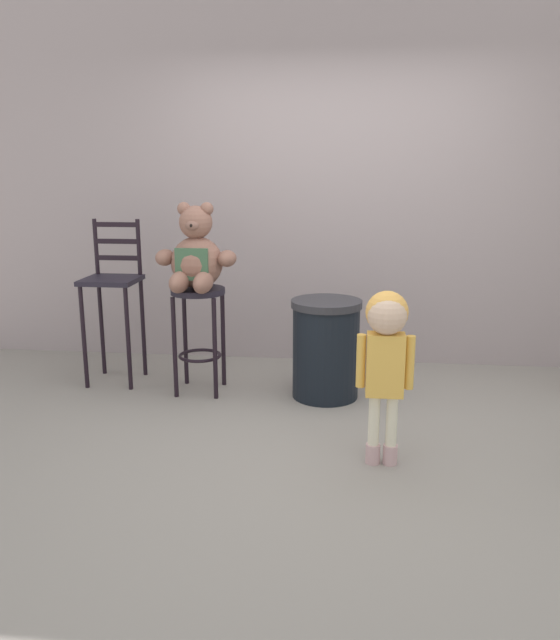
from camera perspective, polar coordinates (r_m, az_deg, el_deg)
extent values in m
plane|color=gray|center=(3.78, 3.80, -11.15)|extent=(24.00, 24.00, 0.00)
cube|color=#A39495|center=(5.26, 5.07, 15.32)|extent=(7.21, 0.30, 3.49)
cylinder|color=black|center=(4.45, -7.54, 2.66)|extent=(0.39, 0.39, 0.04)
cylinder|color=black|center=(4.44, -9.64, -2.53)|extent=(0.03, 0.03, 0.73)
cylinder|color=black|center=(4.37, -5.99, -2.67)|extent=(0.03, 0.03, 0.73)
cylinder|color=black|center=(4.71, -8.69, -1.57)|extent=(0.03, 0.03, 0.73)
cylinder|color=black|center=(4.64, -5.24, -1.68)|extent=(0.03, 0.03, 0.73)
torus|color=black|center=(4.56, -7.35, -3.25)|extent=(0.31, 0.31, 0.02)
sphere|color=#8D6051|center=(4.42, -7.62, 5.24)|extent=(0.36, 0.36, 0.36)
cube|color=#3C6042|center=(4.27, -8.10, 5.07)|extent=(0.23, 0.03, 0.22)
sphere|color=#8D6051|center=(4.38, -7.74, 8.87)|extent=(0.23, 0.23, 0.23)
ellipsoid|color=#815A4D|center=(4.29, -8.05, 8.57)|extent=(0.10, 0.07, 0.07)
sphere|color=black|center=(4.26, -8.14, 8.57)|extent=(0.03, 0.03, 0.03)
sphere|color=#8D6051|center=(4.40, -8.81, 10.06)|extent=(0.09, 0.09, 0.09)
sphere|color=#8D6051|center=(4.36, -6.73, 10.09)|extent=(0.09, 0.09, 0.09)
ellipsoid|color=#8D6051|center=(4.44, -10.50, 5.66)|extent=(0.13, 0.20, 0.11)
ellipsoid|color=#8D6051|center=(4.34, -4.88, 5.65)|extent=(0.13, 0.20, 0.11)
ellipsoid|color=#8D6051|center=(4.29, -9.19, 3.46)|extent=(0.12, 0.31, 0.15)
ellipsoid|color=#8D6051|center=(4.25, -7.06, 3.43)|extent=(0.12, 0.31, 0.15)
cylinder|color=#CAA2A2|center=(3.55, 8.50, -12.01)|extent=(0.08, 0.08, 0.11)
cylinder|color=beige|center=(3.47, 8.62, -9.02)|extent=(0.06, 0.06, 0.29)
cylinder|color=#CAA2A2|center=(3.56, 10.07, -12.03)|extent=(0.08, 0.08, 0.11)
cylinder|color=beige|center=(3.48, 10.21, -9.05)|extent=(0.06, 0.06, 0.29)
cube|color=#EAB147|center=(3.37, 9.62, -4.07)|extent=(0.20, 0.11, 0.34)
cylinder|color=#EAB147|center=(3.35, 7.43, -3.74)|extent=(0.05, 0.05, 0.29)
cylinder|color=#EAB147|center=(3.37, 11.82, -3.83)|extent=(0.05, 0.05, 0.29)
sphere|color=#D8B293|center=(3.29, 9.81, 0.44)|extent=(0.21, 0.21, 0.21)
sphere|color=#ECA94C|center=(3.32, 9.79, 0.72)|extent=(0.23, 0.23, 0.23)
cylinder|color=black|center=(4.41, 4.21, -2.97)|extent=(0.47, 0.47, 0.65)
cylinder|color=#2D2D33|center=(4.32, 4.29, 1.50)|extent=(0.50, 0.50, 0.05)
cube|color=black|center=(4.78, -15.25, 3.55)|extent=(0.40, 0.40, 0.03)
cylinder|color=black|center=(4.78, -17.56, -1.56)|extent=(0.03, 0.03, 0.77)
cylinder|color=black|center=(4.65, -13.76, -1.71)|extent=(0.03, 0.03, 0.77)
cylinder|color=black|center=(5.08, -16.05, -0.58)|extent=(0.03, 0.03, 0.77)
cylinder|color=black|center=(4.96, -12.45, -0.70)|extent=(0.03, 0.03, 0.77)
cylinder|color=black|center=(4.97, -16.52, 6.48)|extent=(0.03, 0.03, 0.42)
cylinder|color=black|center=(4.85, -12.83, 6.54)|extent=(0.03, 0.03, 0.42)
cube|color=black|center=(4.91, -14.64, 5.54)|extent=(0.34, 0.02, 0.04)
cube|color=black|center=(4.90, -14.73, 7.00)|extent=(0.34, 0.02, 0.04)
cube|color=black|center=(4.89, -14.82, 8.46)|extent=(0.34, 0.02, 0.04)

